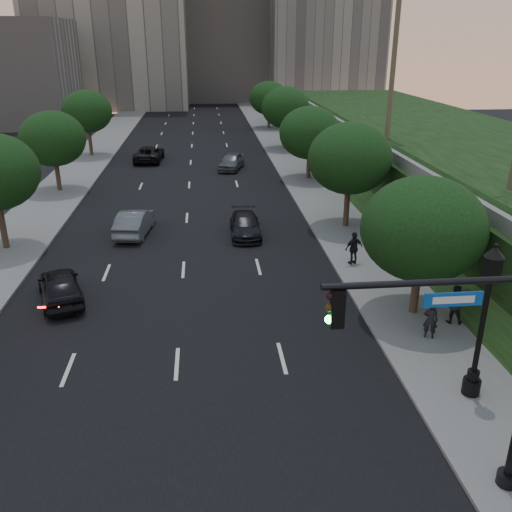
{
  "coord_description": "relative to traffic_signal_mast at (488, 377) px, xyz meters",
  "views": [
    {
      "loc": [
        1.28,
        -12.62,
        11.4
      ],
      "look_at": [
        3.16,
        6.7,
        3.6
      ],
      "focal_mm": 38.0,
      "sensor_mm": 36.0,
      "label": 1
    }
  ],
  "objects": [
    {
      "name": "ground",
      "position": [
        -8.07,
        1.97,
        -3.67
      ],
      "size": [
        160.0,
        160.0,
        0.0
      ],
      "primitive_type": "plane",
      "color": "black",
      "rests_on": "ground"
    },
    {
      "name": "road_surface",
      "position": [
        -8.07,
        31.97,
        -3.66
      ],
      "size": [
        16.0,
        140.0,
        0.02
      ],
      "primitive_type": "cube",
      "color": "black",
      "rests_on": "ground"
    },
    {
      "name": "sidewalk_right",
      "position": [
        2.18,
        31.97,
        -3.6
      ],
      "size": [
        4.5,
        140.0,
        0.15
      ],
      "primitive_type": "cube",
      "color": "slate",
      "rests_on": "ground"
    },
    {
      "name": "sidewalk_left",
      "position": [
        -18.32,
        31.97,
        -3.6
      ],
      "size": [
        4.5,
        140.0,
        0.15
      ],
      "primitive_type": "cube",
      "color": "slate",
      "rests_on": "ground"
    },
    {
      "name": "embankment",
      "position": [
        13.93,
        29.97,
        -1.67
      ],
      "size": [
        18.0,
        90.0,
        4.0
      ],
      "primitive_type": "cube",
      "color": "black",
      "rests_on": "ground"
    },
    {
      "name": "parapet_wall",
      "position": [
        5.43,
        29.97,
        0.68
      ],
      "size": [
        0.35,
        90.0,
        0.7
      ],
      "primitive_type": "cube",
      "color": "slate",
      "rests_on": "embankment"
    },
    {
      "name": "office_block_left",
      "position": [
        -22.07,
        93.97,
        12.33
      ],
      "size": [
        26.0,
        20.0,
        32.0
      ],
      "primitive_type": "cube",
      "color": "gray",
      "rests_on": "ground"
    },
    {
      "name": "office_block_mid",
      "position": [
        -2.07,
        103.97,
        9.33
      ],
      "size": [
        22.0,
        18.0,
        26.0
      ],
      "primitive_type": "cube",
      "color": "#9B958E",
      "rests_on": "ground"
    },
    {
      "name": "office_block_right",
      "position": [
        15.93,
        97.97,
        14.33
      ],
      "size": [
        20.0,
        22.0,
        36.0
      ],
      "primitive_type": "cube",
      "color": "gray",
      "rests_on": "ground"
    },
    {
      "name": "office_block_filler",
      "position": [
        -34.07,
        71.97,
        3.33
      ],
      "size": [
        18.0,
        16.0,
        14.0
      ],
      "primitive_type": "cube",
      "color": "#9B958E",
      "rests_on": "ground"
    },
    {
      "name": "tree_right_a",
      "position": [
        2.23,
        9.97,
        0.35
      ],
      "size": [
        5.2,
        5.2,
        6.24
      ],
      "color": "#38281C",
      "rests_on": "ground"
    },
    {
      "name": "tree_right_b",
      "position": [
        2.23,
        21.97,
        0.84
      ],
      "size": [
        5.2,
        5.2,
        6.74
      ],
      "color": "#38281C",
      "rests_on": "ground"
    },
    {
      "name": "tree_right_c",
      "position": [
        2.23,
        34.97,
        0.35
      ],
      "size": [
        5.2,
        5.2,
        6.24
      ],
      "color": "#38281C",
      "rests_on": "ground"
    },
    {
      "name": "tree_right_d",
      "position": [
        2.23,
        48.97,
        0.84
      ],
      "size": [
        5.2,
        5.2,
        6.74
      ],
      "color": "#38281C",
      "rests_on": "ground"
    },
    {
      "name": "tree_right_e",
      "position": [
        2.23,
        63.97,
        0.35
      ],
      "size": [
        5.2,
        5.2,
        6.24
      ],
      "color": "#38281C",
      "rests_on": "ground"
    },
    {
      "name": "tree_left_c",
      "position": [
        -18.37,
        32.97,
        0.53
      ],
      "size": [
        5.0,
        5.0,
        6.34
      ],
      "color": "#38281C",
      "rests_on": "ground"
    },
    {
      "name": "tree_left_d",
      "position": [
        -18.37,
        46.97,
        0.9
      ],
      "size": [
        5.0,
        5.0,
        6.71
      ],
      "color": "#38281C",
      "rests_on": "ground"
    },
    {
      "name": "traffic_signal_mast",
      "position": [
        0.0,
        0.0,
        0.0
      ],
      "size": [
        5.68,
        0.56,
        7.0
      ],
      "color": "black",
      "rests_on": "ground"
    },
    {
      "name": "street_lamp",
      "position": [
        1.99,
        3.99,
        -1.04
      ],
      "size": [
        0.64,
        0.64,
        5.62
      ],
      "color": "black",
      "rests_on": "ground"
    },
    {
      "name": "sedan_near_left",
      "position": [
        -13.63,
        12.86,
        -2.91
      ],
      "size": [
        3.15,
        4.8,
        1.52
      ],
      "primitive_type": "imported",
      "rotation": [
        0.0,
        0.0,
        3.47
      ],
      "color": "black",
      "rests_on": "ground"
    },
    {
      "name": "sedan_mid_left",
      "position": [
        -11.2,
        22.04,
        -2.89
      ],
      "size": [
        2.27,
        4.93,
        1.57
      ],
      "primitive_type": "imported",
      "rotation": [
        0.0,
        0.0,
        3.01
      ],
      "color": "#585B60",
      "rests_on": "ground"
    },
    {
      "name": "sedan_far_left",
      "position": [
        -12.18,
        43.96,
        -2.91
      ],
      "size": [
        2.87,
        5.63,
        1.52
      ],
      "primitive_type": "imported",
      "rotation": [
        0.0,
        0.0,
        3.08
      ],
      "color": "black",
      "rests_on": "ground"
    },
    {
      "name": "sedan_near_right",
      "position": [
        -4.36,
        21.12,
        -3.02
      ],
      "size": [
        1.91,
        4.54,
        1.31
      ],
      "primitive_type": "imported",
      "rotation": [
        0.0,
        0.0,
        -0.02
      ],
      "color": "black",
      "rests_on": "ground"
    },
    {
      "name": "sedan_far_right",
      "position": [
        -4.19,
        39.58,
        -2.9
      ],
      "size": [
        3.03,
        4.85,
        1.54
      ],
      "primitive_type": "imported",
      "rotation": [
        0.0,
        0.0,
        -0.29
      ],
      "color": "#53565B",
      "rests_on": "ground"
    },
    {
      "name": "pedestrian_a",
      "position": [
        2.03,
        7.72,
        -2.73
      ],
      "size": [
        0.68,
        0.58,
        1.58
      ],
      "primitive_type": "imported",
      "rotation": [
        0.0,
        0.0,
        2.71
      ],
      "color": "black",
      "rests_on": "sidewalk_right"
    },
    {
      "name": "pedestrian_b",
      "position": [
        3.51,
        8.85,
        -2.66
      ],
      "size": [
        1.01,
        0.9,
        1.73
      ],
      "primitive_type": "imported",
      "rotation": [
        0.0,
        0.0,
        2.8
      ],
      "color": "black",
      "rests_on": "sidewalk_right"
    },
    {
      "name": "pedestrian_c",
      "position": [
        1.02,
        15.61,
        -2.63
      ],
      "size": [
        1.13,
        0.74,
        1.79
      ],
      "primitive_type": "imported",
      "rotation": [
        0.0,
        0.0,
        3.46
      ],
      "color": "black",
      "rests_on": "sidewalk_right"
    }
  ]
}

